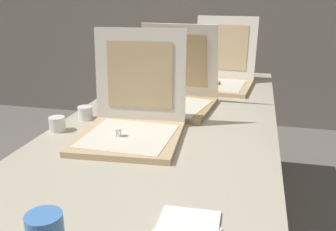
{
  "coord_description": "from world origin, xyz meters",
  "views": [
    {
      "loc": [
        0.35,
        -0.95,
        1.25
      ],
      "look_at": [
        0.02,
        0.42,
        0.78
      ],
      "focal_mm": 40.07,
      "sensor_mm": 36.0,
      "label": 1
    }
  ],
  "objects_px": {
    "table": "(172,127)",
    "pizza_box_back": "(219,77)",
    "cup_white_far": "(146,88)",
    "pizza_box_middle": "(173,96)",
    "cup_white_near_left": "(57,124)",
    "pizza_box_front": "(132,122)",
    "cup_white_near_center": "(85,113)",
    "napkin_pile": "(187,228)"
  },
  "relations": [
    {
      "from": "table",
      "to": "pizza_box_back",
      "type": "relative_size",
      "value": 4.48
    },
    {
      "from": "table",
      "to": "cup_white_far",
      "type": "distance_m",
      "value": 0.44
    },
    {
      "from": "cup_white_far",
      "to": "pizza_box_middle",
      "type": "bearing_deg",
      "value": -47.13
    },
    {
      "from": "cup_white_near_left",
      "to": "table",
      "type": "bearing_deg",
      "value": 33.85
    },
    {
      "from": "pizza_box_front",
      "to": "cup_white_near_center",
      "type": "height_order",
      "value": "pizza_box_front"
    },
    {
      "from": "cup_white_near_left",
      "to": "cup_white_near_center",
      "type": "relative_size",
      "value": 1.0
    },
    {
      "from": "napkin_pile",
      "to": "pizza_box_front",
      "type": "bearing_deg",
      "value": 120.52
    },
    {
      "from": "napkin_pile",
      "to": "cup_white_near_center",
      "type": "bearing_deg",
      "value": 130.24
    },
    {
      "from": "cup_white_near_center",
      "to": "cup_white_far",
      "type": "xyz_separation_m",
      "value": [
        0.13,
        0.48,
        0.0
      ]
    },
    {
      "from": "table",
      "to": "pizza_box_front",
      "type": "height_order",
      "value": "pizza_box_front"
    },
    {
      "from": "cup_white_far",
      "to": "napkin_pile",
      "type": "xyz_separation_m",
      "value": [
        0.45,
        -1.16,
        -0.03
      ]
    },
    {
      "from": "pizza_box_middle",
      "to": "cup_white_near_center",
      "type": "distance_m",
      "value": 0.42
    },
    {
      "from": "pizza_box_back",
      "to": "cup_white_near_left",
      "type": "height_order",
      "value": "pizza_box_back"
    },
    {
      "from": "pizza_box_middle",
      "to": "napkin_pile",
      "type": "height_order",
      "value": "pizza_box_middle"
    },
    {
      "from": "pizza_box_front",
      "to": "pizza_box_middle",
      "type": "distance_m",
      "value": 0.42
    },
    {
      "from": "pizza_box_middle",
      "to": "cup_white_near_center",
      "type": "xyz_separation_m",
      "value": [
        -0.33,
        -0.26,
        -0.03
      ]
    },
    {
      "from": "table",
      "to": "cup_white_near_center",
      "type": "xyz_separation_m",
      "value": [
        -0.36,
        -0.11,
        0.07
      ]
    },
    {
      "from": "cup_white_near_left",
      "to": "napkin_pile",
      "type": "relative_size",
      "value": 0.35
    },
    {
      "from": "pizza_box_back",
      "to": "cup_white_far",
      "type": "bearing_deg",
      "value": -140.75
    },
    {
      "from": "table",
      "to": "napkin_pile",
      "type": "bearing_deg",
      "value": -74.76
    },
    {
      "from": "pizza_box_back",
      "to": "cup_white_far",
      "type": "height_order",
      "value": "pizza_box_back"
    },
    {
      "from": "pizza_box_front",
      "to": "pizza_box_back",
      "type": "distance_m",
      "value": 0.91
    },
    {
      "from": "pizza_box_front",
      "to": "pizza_box_back",
      "type": "relative_size",
      "value": 0.89
    },
    {
      "from": "pizza_box_front",
      "to": "table",
      "type": "bearing_deg",
      "value": 65.91
    },
    {
      "from": "table",
      "to": "pizza_box_front",
      "type": "relative_size",
      "value": 5.04
    },
    {
      "from": "pizza_box_middle",
      "to": "pizza_box_back",
      "type": "bearing_deg",
      "value": 75.79
    },
    {
      "from": "pizza_box_front",
      "to": "napkin_pile",
      "type": "bearing_deg",
      "value": -63.4
    },
    {
      "from": "table",
      "to": "napkin_pile",
      "type": "xyz_separation_m",
      "value": [
        0.22,
        -0.79,
        0.05
      ]
    },
    {
      "from": "cup_white_near_center",
      "to": "napkin_pile",
      "type": "distance_m",
      "value": 0.89
    },
    {
      "from": "table",
      "to": "cup_white_near_center",
      "type": "height_order",
      "value": "cup_white_near_center"
    },
    {
      "from": "table",
      "to": "pizza_box_back",
      "type": "xyz_separation_m",
      "value": [
        0.14,
        0.62,
        0.1
      ]
    },
    {
      "from": "table",
      "to": "pizza_box_front",
      "type": "distance_m",
      "value": 0.3
    },
    {
      "from": "pizza_box_middle",
      "to": "pizza_box_front",
      "type": "bearing_deg",
      "value": -94.4
    },
    {
      "from": "pizza_box_front",
      "to": "pizza_box_back",
      "type": "xyz_separation_m",
      "value": [
        0.23,
        0.88,
        -0.0
      ]
    },
    {
      "from": "pizza_box_front",
      "to": "cup_white_near_center",
      "type": "bearing_deg",
      "value": 146.48
    },
    {
      "from": "pizza_box_front",
      "to": "cup_white_far",
      "type": "relative_size",
      "value": 6.63
    },
    {
      "from": "pizza_box_front",
      "to": "cup_white_near_left",
      "type": "bearing_deg",
      "value": 177.66
    },
    {
      "from": "pizza_box_back",
      "to": "cup_white_far",
      "type": "distance_m",
      "value": 0.45
    },
    {
      "from": "table",
      "to": "pizza_box_middle",
      "type": "distance_m",
      "value": 0.18
    },
    {
      "from": "cup_white_near_center",
      "to": "napkin_pile",
      "type": "relative_size",
      "value": 0.35
    },
    {
      "from": "table",
      "to": "cup_white_near_left",
      "type": "height_order",
      "value": "cup_white_near_left"
    },
    {
      "from": "pizza_box_front",
      "to": "pizza_box_middle",
      "type": "height_order",
      "value": "pizza_box_front"
    }
  ]
}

